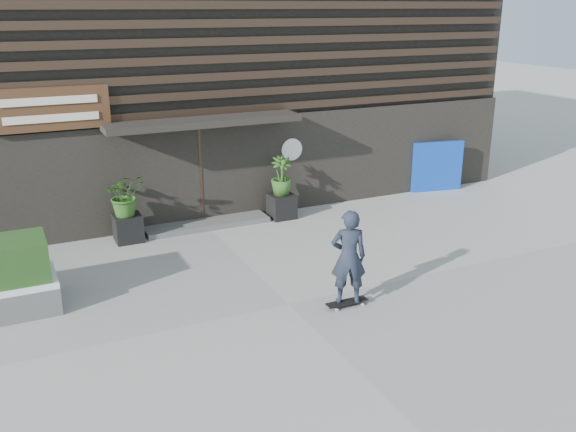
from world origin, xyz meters
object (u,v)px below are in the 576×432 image
planter_pot_right (282,206)px  blue_tarp (437,166)px  skateboarder (348,257)px  planter_pot_left (128,228)px

planter_pot_right → blue_tarp: (5.01, 0.30, 0.41)m
blue_tarp → planter_pot_right: bearing=-165.8°
skateboarder → blue_tarp: bearing=41.0°
planter_pot_left → planter_pot_right: same height
planter_pot_right → blue_tarp: size_ratio=0.40×
skateboarder → planter_pot_left: bearing=119.7°
planter_pot_left → blue_tarp: blue_tarp is taller
planter_pot_left → planter_pot_right: (3.80, 0.00, 0.00)m
blue_tarp → skateboarder: 7.95m
planter_pot_left → planter_pot_right: bearing=0.0°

